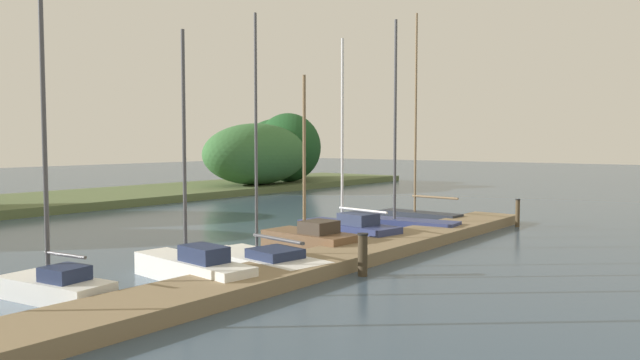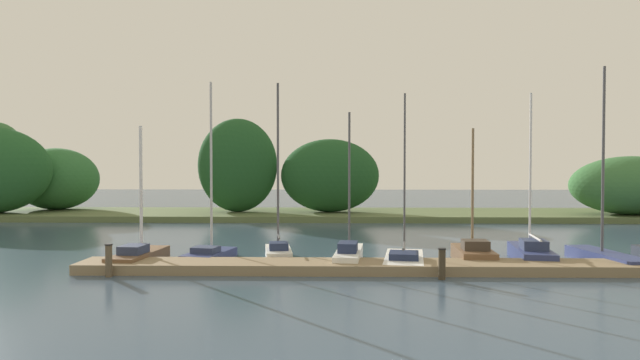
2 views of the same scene
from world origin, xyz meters
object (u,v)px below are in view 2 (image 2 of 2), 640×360
at_px(sailboat_0, 140,255).
at_px(sailboat_6, 530,252).
at_px(sailboat_7, 604,254).
at_px(sailboat_3, 349,254).
at_px(sailboat_2, 278,249).
at_px(sailboat_4, 404,259).
at_px(sailboat_5, 473,253).
at_px(mooring_piling_1, 442,264).
at_px(sailboat_1, 210,251).
at_px(mooring_piling_0, 109,260).

bearing_deg(sailboat_0, sailboat_6, -81.42).
bearing_deg(sailboat_7, sailboat_3, 84.17).
distance_m(sailboat_2, sailboat_4, 5.01).
relative_size(sailboat_0, sailboat_4, 0.81).
distance_m(sailboat_0, sailboat_6, 15.07).
relative_size(sailboat_0, sailboat_6, 0.80).
xyz_separation_m(sailboat_5, mooring_piling_1, (-1.83, -3.19, 0.15)).
bearing_deg(sailboat_1, sailboat_6, -78.44).
height_order(sailboat_2, sailboat_3, sailboat_2).
relative_size(sailboat_1, mooring_piling_0, 6.35).
bearing_deg(sailboat_6, sailboat_2, 96.67).
relative_size(sailboat_0, sailboat_3, 0.91).
height_order(sailboat_2, sailboat_4, sailboat_2).
bearing_deg(sailboat_5, sailboat_3, 97.83).
relative_size(sailboat_0, sailboat_2, 0.75).
bearing_deg(sailboat_1, sailboat_0, 123.29).
relative_size(mooring_piling_0, mooring_piling_1, 1.07).
bearing_deg(mooring_piling_1, sailboat_0, 166.57).
distance_m(sailboat_3, sailboat_7, 9.73).
distance_m(sailboat_2, mooring_piling_0, 6.43).
bearing_deg(sailboat_2, sailboat_1, 86.06).
height_order(sailboat_1, sailboat_6, sailboat_1).
xyz_separation_m(sailboat_6, mooring_piling_0, (-15.25, -3.22, 0.18)).
bearing_deg(sailboat_5, sailboat_6, -80.65).
relative_size(sailboat_0, sailboat_1, 0.74).
distance_m(sailboat_6, mooring_piling_0, 15.58).
xyz_separation_m(sailboat_4, mooring_piling_1, (0.90, -2.49, 0.26)).
xyz_separation_m(sailboat_6, sailboat_7, (2.63, -0.38, -0.02)).
xyz_separation_m(sailboat_2, sailboat_6, (9.88, -0.32, -0.02)).
relative_size(sailboat_6, mooring_piling_0, 5.92).
bearing_deg(mooring_piling_1, sailboat_7, 24.29).
height_order(sailboat_5, mooring_piling_0, sailboat_5).
relative_size(sailboat_4, sailboat_5, 1.24).
height_order(sailboat_2, mooring_piling_1, sailboat_2).
distance_m(sailboat_1, sailboat_4, 7.61).
xyz_separation_m(sailboat_0, sailboat_7, (17.68, 0.45, 0.01)).
bearing_deg(sailboat_0, mooring_piling_0, -179.23).
xyz_separation_m(sailboat_1, sailboat_5, (10.27, -0.38, 0.03)).
relative_size(sailboat_2, sailboat_5, 1.36).
relative_size(sailboat_6, mooring_piling_1, 6.35).
height_order(sailboat_0, sailboat_1, sailboat_1).
bearing_deg(sailboat_5, mooring_piling_0, 106.11).
distance_m(sailboat_3, mooring_piling_0, 8.55).
relative_size(sailboat_4, mooring_piling_1, 6.23).
distance_m(sailboat_5, mooring_piling_1, 3.68).
xyz_separation_m(sailboat_0, sailboat_3, (7.96, 0.19, 0.01)).
xyz_separation_m(sailboat_4, sailboat_6, (5.04, 0.94, 0.12)).
bearing_deg(sailboat_6, sailboat_0, 101.66).
height_order(sailboat_0, sailboat_6, sailboat_6).
distance_m(sailboat_6, sailboat_7, 2.66).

